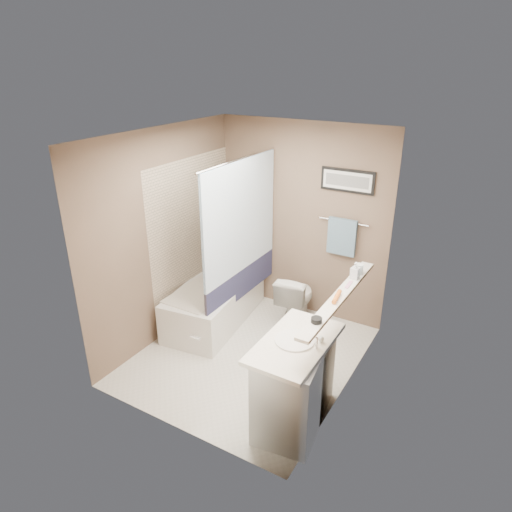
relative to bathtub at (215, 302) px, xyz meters
The scene contains 32 objects.
ground 0.90m from the bathtub, 29.61° to the right, with size 2.50×2.50×0.00m, color silver.
ceiling 2.30m from the bathtub, 29.61° to the right, with size 2.20×2.50×0.04m, color white.
wall_back 1.45m from the bathtub, 46.98° to the left, with size 2.20×0.04×2.40m, color brown.
wall_front 2.05m from the bathtub, 65.64° to the right, with size 2.20×0.04×2.40m, color brown.
wall_left 1.09m from the bathtub, 127.75° to the right, with size 0.04×2.50×2.40m, color brown.
wall_right 2.11m from the bathtub, 13.11° to the right, with size 0.04×2.50×2.40m, color brown.
tile_surround 0.83m from the bathtub, 167.82° to the left, with size 0.02×1.55×2.00m, color #C6AF96.
curtain_rod 1.84m from the bathtub, 11.91° to the left, with size 0.02×0.02×1.55m, color silver.
curtain_upper 1.20m from the bathtub, 11.91° to the left, with size 0.03×1.45×1.28m, color white.
curtain_lower 0.49m from the bathtub, 11.91° to the left, with size 0.03×1.45×0.36m, color #28294B.
mirror 2.37m from the bathtub, 17.39° to the right, with size 0.02×1.60×1.00m, color silver.
shelf 2.06m from the bathtub, 17.89° to the right, with size 0.12×1.60×0.03m, color silver.
towel_bar 1.85m from the bathtub, 31.25° to the left, with size 0.02×0.02×0.60m, color silver.
towel 1.74m from the bathtub, 30.60° to the left, with size 0.34×0.05×0.44m, color #88B0C6.
art_frame 2.16m from the bathtub, 31.79° to the left, with size 0.62×0.03×0.26m, color black.
art_mat 2.16m from the bathtub, 31.35° to the left, with size 0.56×0.00×0.20m, color white.
art_image 2.16m from the bathtub, 31.25° to the left, with size 0.50×0.00×0.13m, color #595959.
door 2.24m from the bathtub, 52.07° to the right, with size 0.80×0.02×2.00m, color silver.
door_handle 2.03m from the bathtub, 59.03° to the right, with size 0.02×0.02×0.10m, color silver.
bathtub is the anchor object (origin of this frame).
tub_rim 0.25m from the bathtub, 165.96° to the left, with size 0.56×1.36×0.02m, color beige.
toilet 1.00m from the bathtub, 27.73° to the left, with size 0.37×0.65×0.67m, color silver.
vanity 1.92m from the bathtub, 33.25° to the right, with size 0.50×0.90×0.80m, color silver.
countertop 1.99m from the bathtub, 33.41° to the right, with size 0.54×0.96×0.04m, color white.
sink_basin 1.99m from the bathtub, 33.58° to the right, with size 0.34×0.34×0.01m, color white.
faucet_spout 2.16m from the bathtub, 30.51° to the right, with size 0.02×0.02×0.10m, color silver.
faucet_knob 2.11m from the bathtub, 28.06° to the right, with size 0.05×0.05×0.05m, color silver.
candle_bowl_near 2.27m from the bathtub, 31.52° to the right, with size 0.09×0.09×0.04m, color black.
hair_brush_front 2.10m from the bathtub, 20.13° to the right, with size 0.04×0.04×0.22m, color orange.
pink_comb 2.02m from the bathtub, 10.99° to the right, with size 0.03×0.16×0.01m, color pink.
glass_jar 2.01m from the bathtub, ahead, with size 0.08×0.08×0.10m, color white.
soap_bottle 2.03m from the bathtub, ahead, with size 0.07×0.08×0.17m, color #999999.
Camera 1 is at (2.19, -3.59, 3.05)m, focal length 32.00 mm.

